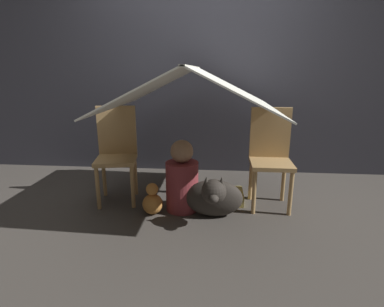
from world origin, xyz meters
TOP-DOWN VIEW (x-y plane):
  - ground_plane at (0.00, 0.00)m, footprint 8.80×8.80m
  - wall_back at (0.00, 1.21)m, footprint 7.00×0.05m
  - chair_left at (-0.72, 0.25)m, footprint 0.42×0.42m
  - chair_right at (0.70, 0.25)m, footprint 0.37×0.37m
  - sheet_canopy at (0.00, 0.18)m, footprint 1.41×1.45m
  - person_front at (-0.08, 0.06)m, footprint 0.29×0.29m
  - dog at (0.21, -0.09)m, footprint 0.49×0.42m
  - floor_cushion at (0.30, 0.27)m, footprint 0.36×0.29m
  - plush_toy at (-0.32, -0.05)m, footprint 0.18×0.18m

SIDE VIEW (x-z plane):
  - ground_plane at x=0.00m, z-range 0.00..0.00m
  - floor_cushion at x=0.30m, z-range 0.00..0.10m
  - plush_toy at x=-0.32m, z-range -0.03..0.25m
  - dog at x=0.21m, z-range -0.02..0.40m
  - person_front at x=-0.08m, z-range -0.04..0.60m
  - chair_left at x=-0.72m, z-range 0.03..0.92m
  - chair_right at x=0.70m, z-range 0.03..0.92m
  - sheet_canopy at x=0.00m, z-range 0.89..1.25m
  - wall_back at x=0.00m, z-range 0.00..2.50m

